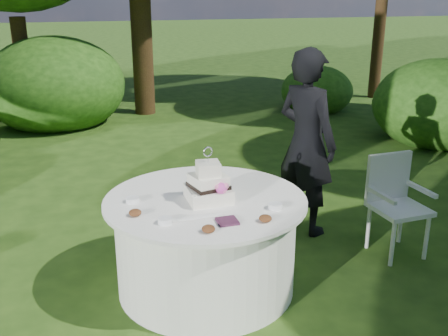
{
  "coord_description": "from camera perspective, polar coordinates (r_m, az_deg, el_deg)",
  "views": [
    {
      "loc": [
        -0.97,
        -3.6,
        2.28
      ],
      "look_at": [
        0.15,
        0.0,
        1.0
      ],
      "focal_mm": 42.0,
      "sensor_mm": 36.0,
      "label": 1
    }
  ],
  "objects": [
    {
      "name": "ground",
      "position": [
        4.37,
        -1.93,
        -12.71
      ],
      "size": [
        80.0,
        80.0,
        0.0
      ],
      "primitive_type": "plane",
      "color": "#213E10",
      "rests_on": "ground"
    },
    {
      "name": "guest",
      "position": [
        5.07,
        8.96,
        2.76
      ],
      "size": [
        0.67,
        0.78,
        1.8
      ],
      "primitive_type": "imported",
      "rotation": [
        0.0,
        0.0,
        2.0
      ],
      "color": "black",
      "rests_on": "ground"
    },
    {
      "name": "cake",
      "position": [
        3.94,
        -1.68,
        -1.99
      ],
      "size": [
        0.32,
        0.33,
        0.43
      ],
      "color": "white",
      "rests_on": "table"
    },
    {
      "name": "chair",
      "position": [
        4.95,
        18.08,
        -3.04
      ],
      "size": [
        0.48,
        0.46,
        0.9
      ],
      "color": "white",
      "rests_on": "ground"
    },
    {
      "name": "table",
      "position": [
        4.18,
        -1.99,
        -8.17
      ],
      "size": [
        1.56,
        1.56,
        0.77
      ],
      "color": "white",
      "rests_on": "ground"
    },
    {
      "name": "petal_cups",
      "position": [
        3.59,
        -2.37,
        -5.65
      ],
      "size": [
        0.93,
        0.5,
        0.05
      ],
      "color": "#562D16",
      "rests_on": "table"
    },
    {
      "name": "votives",
      "position": [
        3.79,
        -3.62,
        -4.43
      ],
      "size": [
        1.08,
        0.54,
        0.04
      ],
      "color": "white",
      "rests_on": "table"
    },
    {
      "name": "napkins",
      "position": [
        3.61,
        0.36,
        -5.81
      ],
      "size": [
        0.14,
        0.14,
        0.02
      ],
      "primitive_type": "cube",
      "color": "#441D36",
      "rests_on": "table"
    },
    {
      "name": "feather_plume",
      "position": [
        3.67,
        -3.53,
        -5.44
      ],
      "size": [
        0.48,
        0.07,
        0.01
      ],
      "primitive_type": "ellipsoid",
      "color": "white",
      "rests_on": "table"
    }
  ]
}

